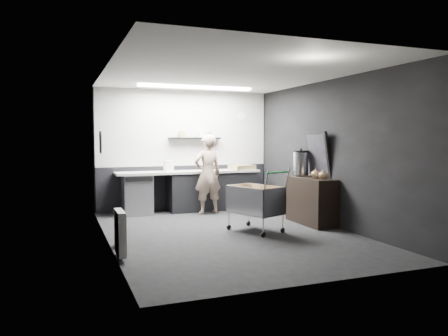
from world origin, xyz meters
name	(u,v)px	position (x,y,z in m)	size (l,w,h in m)	color
floor	(229,233)	(0.00, 0.00, 0.00)	(5.50, 5.50, 0.00)	black
ceiling	(229,74)	(0.00, 0.00, 2.70)	(5.50, 5.50, 0.00)	silver
wall_back	(185,150)	(0.00, 2.75, 1.35)	(5.50, 5.50, 0.00)	black
wall_front	(320,164)	(0.00, -2.75, 1.35)	(5.50, 5.50, 0.00)	black
wall_left	(107,156)	(-2.00, 0.00, 1.35)	(5.50, 5.50, 0.00)	black
wall_right	(329,153)	(2.00, 0.00, 1.35)	(5.50, 5.50, 0.00)	black
kitchen_wall_panel	(185,128)	(0.00, 2.73, 1.85)	(3.95, 0.02, 1.70)	#AFAEAA
dado_panel	(185,187)	(0.00, 2.73, 0.50)	(3.95, 0.02, 1.00)	black
floating_shelf	(195,138)	(0.20, 2.62, 1.62)	(1.20, 0.22, 0.04)	black
wall_clock	(242,116)	(1.40, 2.72, 2.15)	(0.20, 0.20, 0.03)	white
poster	(101,142)	(-1.98, 1.30, 1.55)	(0.02, 0.30, 0.40)	silver
poster_red_band	(101,138)	(-1.98, 1.30, 1.62)	(0.01, 0.22, 0.10)	#B42016
radiator	(120,232)	(-1.94, -0.90, 0.35)	(0.10, 0.50, 0.60)	white
ceiling_strip	(196,87)	(0.00, 1.85, 2.67)	(2.40, 0.20, 0.04)	white
prep_counter	(195,190)	(0.14, 2.42, 0.46)	(3.20, 0.61, 0.90)	black
person	(208,174)	(0.29, 1.97, 0.85)	(0.62, 0.41, 1.70)	beige
shopping_cart	(255,202)	(0.49, 0.00, 0.51)	(0.92, 1.18, 1.08)	silver
sideboard	(311,194)	(1.77, 0.24, 0.56)	(0.50, 1.17, 1.75)	black
fire_extinguisher	(120,229)	(-1.85, -0.19, 0.26)	(0.16, 0.16, 0.53)	red
cardboard_box	(242,167)	(1.26, 2.37, 0.95)	(0.53, 0.40, 0.11)	olive
pink_tub	(169,166)	(-0.46, 2.42, 1.01)	(0.23, 0.23, 0.23)	white
white_container	(169,168)	(-0.47, 2.37, 0.98)	(0.18, 0.14, 0.16)	white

